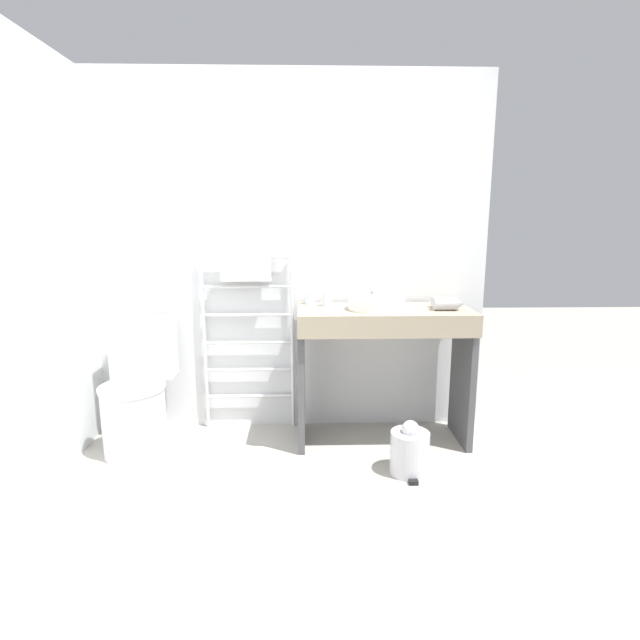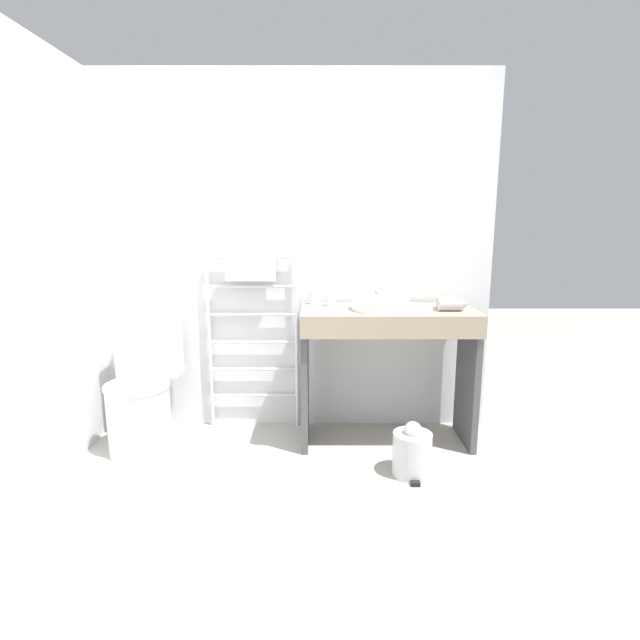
% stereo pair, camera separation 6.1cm
% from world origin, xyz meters
% --- Properties ---
extents(ground_plane, '(12.00, 12.00, 0.00)m').
position_xyz_m(ground_plane, '(0.00, 0.00, 0.00)').
color(ground_plane, '#A8A399').
extents(wall_back, '(2.74, 0.12, 2.36)m').
position_xyz_m(wall_back, '(0.00, 1.44, 1.18)').
color(wall_back, silver).
rests_on(wall_back, ground_plane).
extents(wall_side, '(0.12, 2.06, 2.36)m').
position_xyz_m(wall_side, '(-1.31, 0.69, 1.18)').
color(wall_side, silver).
rests_on(wall_side, ground_plane).
extents(toilet, '(0.39, 0.55, 0.82)m').
position_xyz_m(toilet, '(-0.90, 1.05, 0.34)').
color(toilet, white).
rests_on(toilet, ground_plane).
extents(towel_radiator, '(0.62, 0.06, 1.23)m').
position_xyz_m(towel_radiator, '(-0.24, 1.34, 0.84)').
color(towel_radiator, silver).
rests_on(towel_radiator, ground_plane).
extents(vanity_counter, '(1.08, 0.49, 0.88)m').
position_xyz_m(vanity_counter, '(0.65, 1.10, 0.61)').
color(vanity_counter, gray).
rests_on(vanity_counter, ground_plane).
extents(sink_basin, '(0.35, 0.35, 0.07)m').
position_xyz_m(sink_basin, '(0.59, 1.08, 0.92)').
color(sink_basin, white).
rests_on(sink_basin, vanity_counter).
extents(faucet, '(0.02, 0.10, 0.11)m').
position_xyz_m(faucet, '(0.59, 1.27, 0.95)').
color(faucet, silver).
rests_on(faucet, vanity_counter).
extents(cup_near_wall, '(0.07, 0.07, 0.08)m').
position_xyz_m(cup_near_wall, '(0.18, 1.29, 0.92)').
color(cup_near_wall, silver).
rests_on(cup_near_wall, vanity_counter).
extents(cup_near_edge, '(0.07, 0.07, 0.09)m').
position_xyz_m(cup_near_edge, '(0.29, 1.22, 0.92)').
color(cup_near_edge, silver).
rests_on(cup_near_edge, vanity_counter).
extents(hair_dryer, '(0.19, 0.18, 0.08)m').
position_xyz_m(hair_dryer, '(1.02, 1.06, 0.92)').
color(hair_dryer, '#B7B7BC').
rests_on(hair_dryer, vanity_counter).
extents(trash_bin, '(0.22, 0.25, 0.32)m').
position_xyz_m(trash_bin, '(0.74, 0.67, 0.13)').
color(trash_bin, silver).
rests_on(trash_bin, ground_plane).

